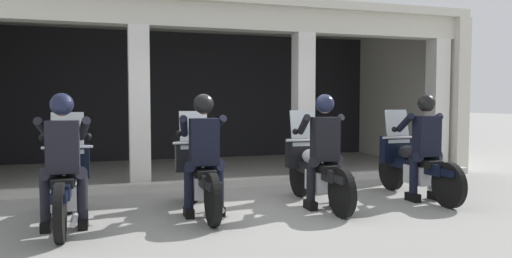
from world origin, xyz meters
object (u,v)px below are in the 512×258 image
(motorcycle_far_left, at_px, (66,183))
(police_officer_center_right, at_px, (324,141))
(police_officer_far_left, at_px, (63,149))
(motorcycle_center_left, at_px, (200,174))
(motorcycle_far_right, at_px, (413,165))
(police_officer_far_right, at_px, (425,138))
(police_officer_center_left, at_px, (204,144))
(motorcycle_center_right, at_px, (315,170))

(motorcycle_far_left, xyz_separation_m, police_officer_center_right, (3.34, -0.19, 0.44))
(police_officer_far_left, height_order, motorcycle_center_left, police_officer_far_left)
(motorcycle_center_left, bearing_deg, motorcycle_far_right, -6.65)
(motorcycle_far_left, xyz_separation_m, motorcycle_center_left, (1.67, 0.16, 0.00))
(police_officer_far_right, bearing_deg, motorcycle_far_right, 93.78)
(police_officer_far_left, relative_size, police_officer_center_left, 1.00)
(motorcycle_center_left, bearing_deg, police_officer_far_right, -11.50)
(motorcycle_far_left, relative_size, police_officer_center_right, 1.29)
(police_officer_far_left, relative_size, police_officer_far_right, 1.00)
(police_officer_far_left, height_order, motorcycle_far_right, police_officer_far_left)
(motorcycle_far_left, bearing_deg, police_officer_far_left, -92.30)
(motorcycle_far_left, relative_size, motorcycle_center_left, 1.00)
(motorcycle_center_right, distance_m, police_officer_center_right, 0.52)
(police_officer_center_left, relative_size, motorcycle_far_right, 0.78)
(motorcycle_far_left, bearing_deg, motorcycle_center_left, 3.33)
(motorcycle_far_left, xyz_separation_m, motorcycle_far_right, (5.02, 0.12, 0.00))
(motorcycle_far_right, bearing_deg, police_officer_center_left, -171.70)
(motorcycle_far_right, bearing_deg, police_officer_far_left, -171.33)
(motorcycle_center_right, distance_m, motorcycle_far_right, 1.67)
(motorcycle_center_right, bearing_deg, police_officer_center_left, -179.24)
(motorcycle_far_right, bearing_deg, police_officer_center_right, -165.34)
(motorcycle_center_left, distance_m, police_officer_far_right, 3.39)
(motorcycle_far_left, distance_m, police_officer_far_left, 0.52)
(motorcycle_center_right, bearing_deg, motorcycle_far_left, 174.89)
(motorcycle_far_right, relative_size, police_officer_far_right, 1.29)
(motorcycle_far_left, relative_size, motorcycle_far_right, 1.00)
(motorcycle_center_left, height_order, police_officer_far_right, police_officer_far_right)
(police_officer_far_left, distance_m, motorcycle_center_left, 1.78)
(police_officer_center_right, bearing_deg, motorcycle_far_right, 3.93)
(police_officer_center_left, bearing_deg, motorcycle_far_right, -1.80)
(police_officer_center_left, relative_size, police_officer_center_right, 1.00)
(police_officer_far_right, bearing_deg, police_officer_center_left, -176.55)
(police_officer_far_left, xyz_separation_m, police_officer_center_left, (1.67, 0.16, 0.00))
(police_officer_far_left, relative_size, motorcycle_center_right, 0.78)
(police_officer_center_right, relative_size, police_officer_far_right, 1.00)
(motorcycle_center_right, xyz_separation_m, motorcycle_far_right, (1.67, 0.03, 0.00))
(motorcycle_center_left, distance_m, motorcycle_center_right, 1.67)
(police_officer_center_right, height_order, motorcycle_far_right, police_officer_center_right)
(motorcycle_center_right, bearing_deg, police_officer_center_right, -96.95)
(police_officer_center_right, distance_m, motorcycle_far_right, 1.76)
(police_officer_far_left, distance_m, motorcycle_far_right, 5.05)
(motorcycle_far_left, relative_size, police_officer_far_right, 1.29)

